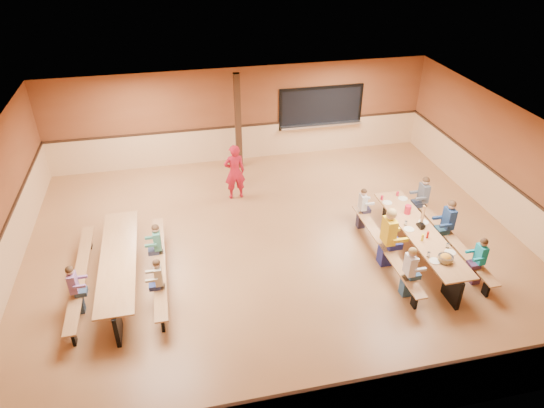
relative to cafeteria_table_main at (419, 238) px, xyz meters
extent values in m
plane|color=#966039|center=(-3.12, 1.10, -0.53)|extent=(12.00, 12.00, 0.00)
cube|color=brown|center=(-3.12, 6.10, 0.97)|extent=(12.00, 0.04, 3.00)
cube|color=brown|center=(-3.12, -3.90, 0.97)|extent=(12.00, 0.04, 3.00)
cube|color=brown|center=(2.88, 1.10, 0.97)|extent=(0.04, 10.00, 3.00)
cube|color=white|center=(-3.12, 1.10, 2.47)|extent=(12.00, 10.00, 0.04)
cube|color=black|center=(-0.52, 6.07, 1.02)|extent=(2.60, 0.06, 1.20)
cube|color=silver|center=(-0.52, 5.98, 0.45)|extent=(2.70, 0.28, 0.06)
cube|color=#321D10|center=(-3.32, 5.50, 0.97)|extent=(0.18, 0.18, 3.00)
cube|color=#AE7545|center=(0.00, 0.00, 0.19)|extent=(0.75, 3.60, 0.04)
cube|color=black|center=(0.00, -1.55, -0.18)|extent=(0.08, 0.60, 0.70)
cube|color=black|center=(0.00, 1.55, -0.18)|extent=(0.08, 0.60, 0.70)
cube|color=#AE7545|center=(-0.83, 0.00, -0.09)|extent=(0.26, 3.60, 0.04)
cube|color=black|center=(-0.83, 0.00, -0.32)|extent=(0.06, 0.18, 0.41)
cube|color=#AE7545|center=(0.83, 0.00, -0.09)|extent=(0.26, 3.60, 0.04)
cube|color=black|center=(0.83, 0.00, -0.32)|extent=(0.06, 0.18, 0.41)
cube|color=#AE7545|center=(-6.73, 0.48, 0.19)|extent=(0.75, 3.60, 0.04)
cube|color=black|center=(-6.73, -1.07, -0.18)|extent=(0.08, 0.60, 0.70)
cube|color=black|center=(-6.73, 2.03, -0.18)|extent=(0.08, 0.60, 0.70)
cube|color=#AE7545|center=(-7.55, 0.48, -0.09)|extent=(0.26, 3.60, 0.04)
cube|color=black|center=(-7.55, 0.48, -0.32)|extent=(0.06, 0.18, 0.41)
cube|color=#AE7545|center=(-5.90, 0.48, -0.09)|extent=(0.26, 3.60, 0.04)
cube|color=black|center=(-5.90, 0.48, -0.32)|extent=(0.06, 0.18, 0.41)
imported|color=#AF1426|center=(-3.74, 3.64, 0.28)|extent=(0.62, 0.43, 1.62)
cylinder|color=red|center=(0.03, 0.74, 0.32)|extent=(0.16, 0.16, 0.22)
cube|color=black|center=(0.06, 0.08, 0.28)|extent=(0.10, 0.14, 0.13)
cylinder|color=yellow|center=(-0.15, -0.37, 0.30)|extent=(0.06, 0.06, 0.17)
cylinder|color=#B2140F|center=(0.02, -0.30, 0.30)|extent=(0.06, 0.06, 0.17)
cube|color=black|center=(0.09, 0.16, 0.24)|extent=(0.16, 0.16, 0.06)
cube|color=#AE7545|center=(0.09, 0.16, 0.52)|extent=(0.02, 0.09, 0.50)
camera|label=1|loc=(-5.29, -8.18, 6.56)|focal=32.00mm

